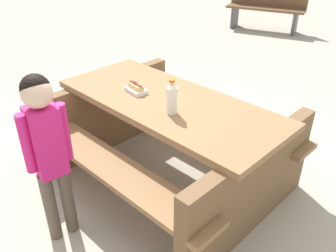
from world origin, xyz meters
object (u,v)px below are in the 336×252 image
Objects in this scene: picnic_table at (168,135)px; hotdog_tray at (136,88)px; child_in_coat at (47,142)px; soda_bottle at (172,98)px; park_bench_near at (266,7)px.

picnic_table is 9.99× the size of hotdog_tray.
hotdog_tray is 0.87m from child_in_coat.
soda_bottle reaches higher than hotdog_tray.
park_bench_near is (0.83, -5.15, 0.00)m from picnic_table.
soda_bottle is 0.85m from child_in_coat.
hotdog_tray is (0.42, -0.16, -0.08)m from soda_bottle.
hotdog_tray is at bearing -92.41° from child_in_coat.
child_in_coat is at bearing 57.57° from soda_bottle.
park_bench_near reaches higher than picnic_table.
child_in_coat reaches higher than hotdog_tray.
picnic_table is at bearing -51.98° from soda_bottle.
child_in_coat is (0.04, 0.87, -0.02)m from hotdog_tray.
child_in_coat is (0.32, 0.88, 0.31)m from picnic_table.
child_in_coat reaches higher than picnic_table.
soda_bottle is 1.20× the size of hotdog_tray.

